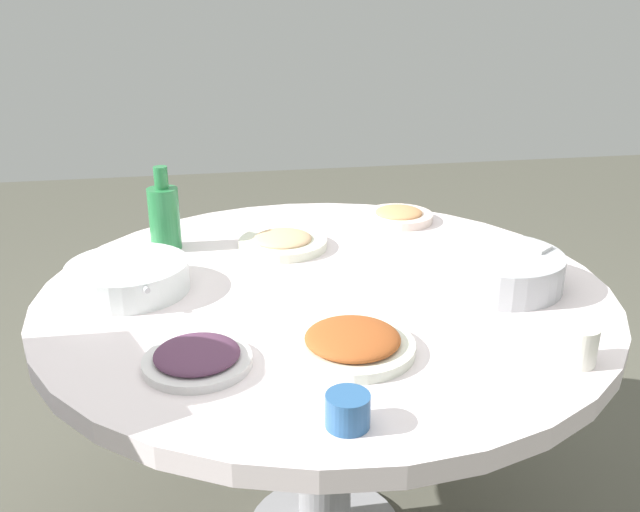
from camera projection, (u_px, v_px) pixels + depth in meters
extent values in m
cylinder|color=#99999E|center=(325.00, 423.00, 1.70)|extent=(0.14, 0.14, 0.67)
cylinder|color=silver|center=(325.00, 294.00, 1.57)|extent=(1.29, 1.29, 0.04)
cylinder|color=#B2B5BA|center=(498.00, 269.00, 1.55)|extent=(0.29, 0.29, 0.08)
ellipsoid|color=white|center=(498.00, 267.00, 1.55)|extent=(0.24, 0.24, 0.09)
cube|color=white|center=(517.00, 242.00, 1.59)|extent=(0.13, 0.15, 0.01)
cylinder|color=white|center=(128.00, 277.00, 1.52)|extent=(0.27, 0.27, 0.07)
cylinder|color=black|center=(129.00, 279.00, 1.52)|extent=(0.24, 0.24, 0.05)
cylinder|color=silver|center=(127.00, 267.00, 1.51)|extent=(0.12, 0.28, 0.01)
cylinder|color=silver|center=(352.00, 347.00, 1.27)|extent=(0.24, 0.24, 0.02)
ellipsoid|color=#A44D20|center=(353.00, 338.00, 1.26)|extent=(0.18, 0.18, 0.04)
cylinder|color=silver|center=(399.00, 217.00, 1.99)|extent=(0.20, 0.20, 0.02)
ellipsoid|color=tan|center=(399.00, 213.00, 1.99)|extent=(0.14, 0.14, 0.03)
cylinder|color=silver|center=(283.00, 244.00, 1.78)|extent=(0.23, 0.23, 0.02)
ellipsoid|color=tan|center=(283.00, 238.00, 1.78)|extent=(0.15, 0.15, 0.03)
cylinder|color=silver|center=(198.00, 361.00, 1.22)|extent=(0.20, 0.20, 0.02)
ellipsoid|color=#54314B|center=(197.00, 354.00, 1.22)|extent=(0.16, 0.16, 0.03)
cylinder|color=#287841|center=(164.00, 219.00, 1.76)|extent=(0.08, 0.08, 0.16)
cylinder|color=#287841|center=(161.00, 178.00, 1.72)|extent=(0.04, 0.04, 0.06)
cylinder|color=white|center=(577.00, 345.00, 1.22)|extent=(0.07, 0.07, 0.07)
cylinder|color=#2B598F|center=(348.00, 410.00, 1.05)|extent=(0.07, 0.07, 0.05)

